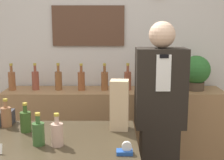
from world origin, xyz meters
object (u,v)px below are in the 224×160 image
(paper_bag, at_px, (120,105))
(tape_dispenser, at_px, (126,150))
(shopkeeper, at_px, (160,120))
(potted_plant, at_px, (197,72))

(paper_bag, height_order, tape_dispenser, paper_bag)
(shopkeeper, xyz_separation_m, paper_bag, (-0.35, -0.49, 0.26))
(paper_bag, bearing_deg, potted_plant, 53.91)
(potted_plant, bearing_deg, paper_bag, -126.09)
(shopkeeper, height_order, paper_bag, shopkeeper)
(paper_bag, bearing_deg, shopkeeper, 54.47)
(shopkeeper, relative_size, paper_bag, 4.80)
(shopkeeper, relative_size, potted_plant, 4.60)
(shopkeeper, bearing_deg, potted_plant, 53.47)
(paper_bag, bearing_deg, tape_dispenser, -86.57)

